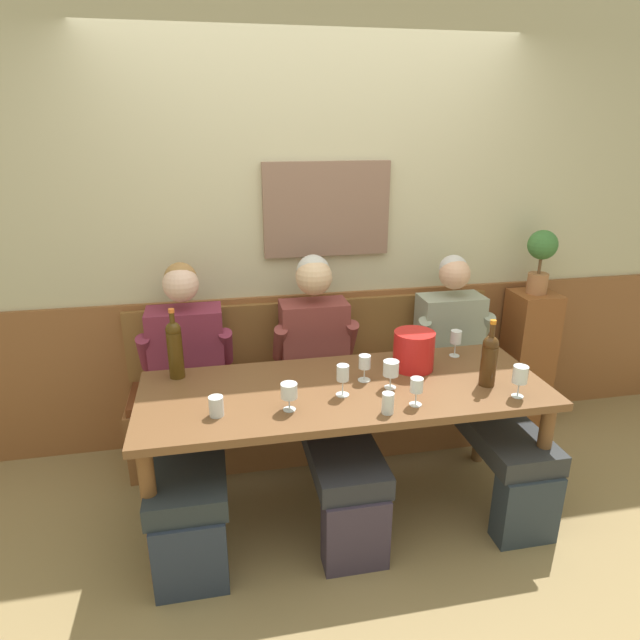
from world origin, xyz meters
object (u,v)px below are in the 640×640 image
Objects in this scene: wall_bench at (319,406)px; dining_table at (345,403)px; person_right_seat at (187,396)px; wine_glass_near_bucket at (520,376)px; potted_plant at (541,255)px; wine_bottle_clear_water at (489,358)px; water_tumbler_right at (216,406)px; wine_glass_left_end at (391,370)px; ice_bucket at (414,350)px; person_center_left_seat at (325,381)px; wine_glass_mid_right at (456,338)px; wine_glass_center_front at (365,364)px; wine_glass_by_bottle at (289,392)px; wine_glass_mid_left at (343,375)px; water_tumbler_center at (388,403)px; wine_glass_center_rear at (417,387)px; person_center_right_seat at (471,374)px; wine_bottle_green_tall at (175,348)px.

wall_bench reaches higher than dining_table.
wine_glass_near_bucket is (1.59, -0.59, 0.25)m from person_right_seat.
wine_glass_near_bucket is 0.38× the size of potted_plant.
wine_bottle_clear_water reaches higher than water_tumbler_right.
ice_bucket is at bearing 45.71° from wine_glass_left_end.
person_center_left_seat is 8.37× the size of wine_glass_mid_right.
wine_glass_center_front is at bearing 134.87° from wine_glass_left_end.
water_tumbler_right is at bearing -72.35° from person_right_seat.
wine_glass_by_bottle is at bearing -156.98° from wine_glass_mid_right.
potted_plant reaches higher than wine_glass_mid_left.
person_right_seat is at bearing 176.97° from wine_glass_mid_right.
wall_bench is 1.11m from water_tumbler_center.
wine_bottle_clear_water is 0.49m from wine_glass_left_end.
wine_glass_mid_left is (0.27, 0.09, 0.02)m from wine_glass_by_bottle.
person_center_left_seat reaches higher than wine_glass_left_end.
ice_bucket is 1.59× the size of wine_glass_center_rear.
wine_glass_by_bottle is (-0.72, -0.32, -0.01)m from ice_bucket.
water_tumbler_right is (0.16, -0.49, 0.19)m from person_right_seat.
wine_glass_near_bucket reaches higher than wine_glass_mid_left.
wine_glass_by_bottle is 1.10m from wine_glass_near_bucket.
water_tumbler_right is (-0.64, -0.16, 0.14)m from dining_table.
wine_glass_left_end is at bearing 172.68° from wine_bottle_clear_water.
wall_bench is at bearing 97.55° from water_tumbler_center.
wine_glass_center_rear is (-0.57, -0.56, 0.25)m from person_center_right_seat.
person_right_seat is (-0.79, -0.35, 0.33)m from wall_bench.
wine_glass_mid_left is at bearing -152.08° from potted_plant.
ice_bucket is 0.50m from wine_glass_mid_left.
wine_glass_center_rear is 0.95× the size of wine_glass_left_end.
water_tumbler_center reaches higher than dining_table.
ice_bucket is 1.25m from wine_bottle_green_tall.
person_center_right_seat is 0.55m from wine_bottle_clear_water.
dining_table is 14.86× the size of wine_glass_center_rear.
wine_bottle_green_tall is at bearing 162.29° from wine_glass_left_end.
wine_bottle_green_tall is 2.71× the size of wine_glass_center_front.
wine_bottle_green_tall is at bearing 173.65° from ice_bucket.
wine_glass_by_bottle is (-0.31, -0.85, 0.57)m from wall_bench.
potted_plant reaches higher than person_right_seat.
person_center_right_seat reaches higher than wine_bottle_green_tall.
wall_bench is 10.73× the size of ice_bucket.
person_center_right_seat reaches higher than dining_table.
person_right_seat reaches higher than wine_glass_left_end.
wine_glass_center_front is 1.48× the size of water_tumbler_right.
wine_glass_mid_left is at bearing -155.44° from wine_glass_mid_right.
wall_bench is 16.89× the size of wine_glass_center_front.
ice_bucket is 0.27m from wine_glass_left_end.
person_right_seat is at bearing -156.41° from wall_bench.
wine_glass_left_end is at bearing -17.71° from wine_bottle_green_tall.
water_tumbler_center is at bearing -34.08° from person_right_seat.
person_center_right_seat is at bearing -0.44° from person_right_seat.
wine_bottle_green_tall is (-0.83, 0.28, 0.25)m from dining_table.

